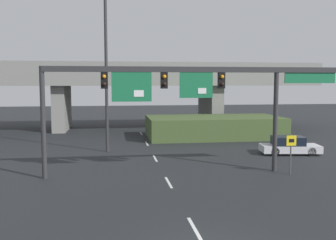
{
  "coord_description": "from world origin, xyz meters",
  "views": [
    {
      "loc": [
        -2.99,
        -11.86,
        5.48
      ],
      "look_at": [
        0.0,
        9.24,
        3.42
      ],
      "focal_mm": 42.0,
      "sensor_mm": 36.0,
      "label": 1
    }
  ],
  "objects_px": {
    "speed_limit_sign": "(291,149)",
    "signal_gantry": "(184,87)",
    "highway_light_pole_near": "(106,68)",
    "parked_sedan_near_right": "(289,146)"
  },
  "relations": [
    {
      "from": "speed_limit_sign",
      "to": "signal_gantry",
      "type": "bearing_deg",
      "value": 170.38
    },
    {
      "from": "highway_light_pole_near",
      "to": "parked_sedan_near_right",
      "type": "bearing_deg",
      "value": -12.22
    },
    {
      "from": "signal_gantry",
      "to": "parked_sedan_near_right",
      "type": "bearing_deg",
      "value": 30.32
    },
    {
      "from": "speed_limit_sign",
      "to": "parked_sedan_near_right",
      "type": "xyz_separation_m",
      "value": [
        2.93,
        6.4,
        -0.93
      ]
    },
    {
      "from": "speed_limit_sign",
      "to": "highway_light_pole_near",
      "type": "relative_size",
      "value": 0.19
    },
    {
      "from": "signal_gantry",
      "to": "parked_sedan_near_right",
      "type": "xyz_separation_m",
      "value": [
        9.15,
        5.35,
        -4.58
      ]
    },
    {
      "from": "signal_gantry",
      "to": "parked_sedan_near_right",
      "type": "relative_size",
      "value": 3.84
    },
    {
      "from": "highway_light_pole_near",
      "to": "signal_gantry",
      "type": "bearing_deg",
      "value": -60.93
    },
    {
      "from": "speed_limit_sign",
      "to": "parked_sedan_near_right",
      "type": "bearing_deg",
      "value": 65.42
    },
    {
      "from": "signal_gantry",
      "to": "speed_limit_sign",
      "type": "xyz_separation_m",
      "value": [
        6.22,
        -1.05,
        -3.65
      ]
    }
  ]
}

